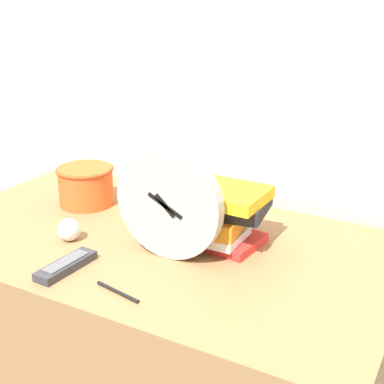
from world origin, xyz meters
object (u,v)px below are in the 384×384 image
object	(u,v)px
basket	(86,184)
tv_remote	(66,265)
desk_clock	(168,203)
crumpled_paper_ball	(69,230)
pen	(118,292)
book_stack	(216,213)

from	to	relation	value
basket	tv_remote	distance (m)	0.41
desk_clock	basket	xyz separation A→B (m)	(-0.39, 0.17, -0.07)
crumpled_paper_ball	pen	size ratio (longest dim) A/B	0.48
desk_clock	tv_remote	xyz separation A→B (m)	(-0.17, -0.17, -0.13)
book_stack	crumpled_paper_ball	world-z (taller)	book_stack
tv_remote	pen	size ratio (longest dim) A/B	1.33
basket	crumpled_paper_ball	bearing A→B (deg)	-60.82
book_stack	tv_remote	xyz separation A→B (m)	(-0.23, -0.29, -0.07)
book_stack	basket	world-z (taller)	book_stack
book_stack	crumpled_paper_ball	distance (m)	0.38
basket	book_stack	bearing A→B (deg)	-6.17
tv_remote	book_stack	bearing A→B (deg)	51.47
pen	tv_remote	bearing A→B (deg)	170.58
tv_remote	pen	xyz separation A→B (m)	(0.16, -0.03, -0.01)
desk_clock	basket	distance (m)	0.43
basket	tv_remote	world-z (taller)	basket
desk_clock	book_stack	distance (m)	0.15
crumpled_paper_ball	book_stack	bearing A→B (deg)	27.05
desk_clock	tv_remote	distance (m)	0.27
basket	tv_remote	size ratio (longest dim) A/B	1.04
desk_clock	tv_remote	world-z (taller)	desk_clock
desk_clock	pen	distance (m)	0.24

